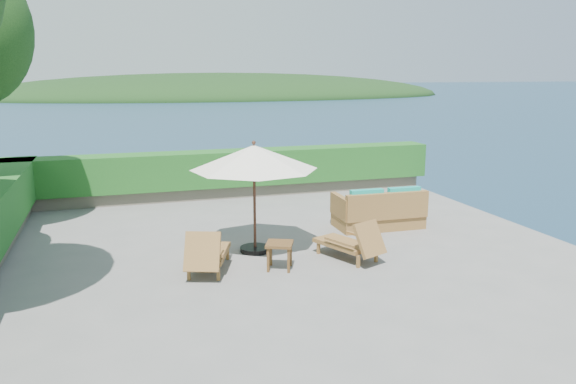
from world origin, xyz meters
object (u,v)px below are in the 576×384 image
object	(u,v)px
lounge_right	(352,242)
wicker_loveseat	(379,212)
lounge_left	(207,253)
side_table	(280,247)
patio_umbrella	(254,158)

from	to	relation	value
lounge_right	wicker_loveseat	size ratio (longest dim) A/B	0.76
lounge_left	lounge_right	world-z (taller)	lounge_left
lounge_right	side_table	size ratio (longest dim) A/B	2.49
patio_umbrella	lounge_left	size ratio (longest dim) A/B	1.81
side_table	patio_umbrella	bearing A→B (deg)	98.88
lounge_left	side_table	size ratio (longest dim) A/B	2.58
side_table	wicker_loveseat	world-z (taller)	wicker_loveseat
lounge_left	wicker_loveseat	size ratio (longest dim) A/B	0.79
lounge_left	lounge_right	distance (m)	2.79
lounge_right	side_table	bearing A→B (deg)	160.69
side_table	lounge_right	bearing A→B (deg)	3.65
side_table	lounge_left	bearing A→B (deg)	169.48
side_table	wicker_loveseat	bearing A→B (deg)	33.60
patio_umbrella	side_table	xyz separation A→B (m)	(0.18, -1.15, -1.50)
wicker_loveseat	patio_umbrella	bearing A→B (deg)	-163.68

